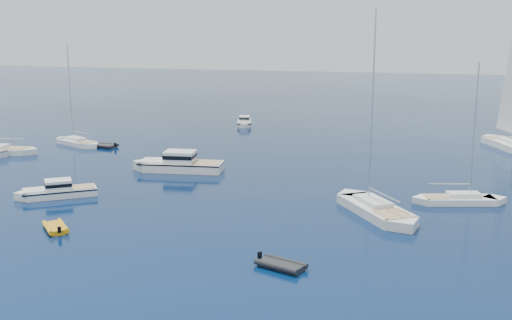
{
  "coord_description": "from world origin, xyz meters",
  "views": [
    {
      "loc": [
        16.51,
        -33.14,
        14.9
      ],
      "look_at": [
        -1.15,
        25.17,
        2.2
      ],
      "focal_mm": 43.37,
      "sensor_mm": 36.0,
      "label": 1
    }
  ],
  "objects": [
    {
      "name": "ground",
      "position": [
        0.0,
        0.0,
        0.0
      ],
      "size": [
        400.0,
        400.0,
        0.0
      ],
      "primitive_type": "plane",
      "color": "navy",
      "rests_on": "ground"
    },
    {
      "name": "motor_cruiser_left",
      "position": [
        -16.91,
        14.09,
        0.0
      ],
      "size": [
        7.59,
        6.66,
        2.04
      ],
      "primitive_type": null,
      "rotation": [
        0.0,
        0.0,
        2.23
      ],
      "color": "silver",
      "rests_on": "ground"
    },
    {
      "name": "motor_cruiser_centre",
      "position": [
        -10.65,
        27.3,
        0.0
      ],
      "size": [
        11.1,
        4.86,
        2.82
      ],
      "primitive_type": null,
      "rotation": [
        0.0,
        0.0,
        1.72
      ],
      "color": "silver",
      "rests_on": "ground"
    },
    {
      "name": "motor_cruiser_horizon",
      "position": [
        -14.03,
        61.21,
        0.0
      ],
      "size": [
        4.2,
        7.59,
        1.91
      ],
      "primitive_type": null,
      "rotation": [
        0.0,
        0.0,
        3.43
      ],
      "color": "silver",
      "rests_on": "ground"
    },
    {
      "name": "sailboat_mid_r",
      "position": [
        11.69,
        17.08,
        0.0
      ],
      "size": [
        9.33,
        11.43,
        17.38
      ],
      "primitive_type": null,
      "rotation": [
        0.0,
        0.0,
        0.62
      ],
      "color": "silver",
      "rests_on": "ground"
    },
    {
      "name": "sailboat_centre",
      "position": [
        18.45,
        22.53,
        0.0
      ],
      "size": [
        9.04,
        4.69,
        12.87
      ],
      "primitive_type": null,
      "rotation": [
        0.0,
        0.0,
        5.0
      ],
      "color": "silver",
      "rests_on": "ground"
    },
    {
      "name": "sailboat_sails_r",
      "position": [
        25.14,
        52.19,
        0.0
      ],
      "size": [
        8.08,
        13.08,
        18.82
      ],
      "primitive_type": null,
      "rotation": [
        0.0,
        0.0,
        3.54
      ],
      "color": "white",
      "rests_on": "ground"
    },
    {
      "name": "sailboat_far_l",
      "position": [
        -30.09,
        37.88,
        0.0
      ],
      "size": [
        9.48,
        6.04,
        13.68
      ],
      "primitive_type": null,
      "rotation": [
        0.0,
        0.0,
        1.15
      ],
      "color": "white",
      "rests_on": "ground"
    },
    {
      "name": "tender_yellow",
      "position": [
        -11.25,
        5.6,
        0.0
      ],
      "size": [
        3.53,
        3.54,
        0.95
      ],
      "primitive_type": null,
      "rotation": [
        0.0,
        0.0,
        0.78
      ],
      "color": "orange",
      "rests_on": "ground"
    },
    {
      "name": "tender_grey_near",
      "position": [
        7.2,
        3.13,
        0.0
      ],
      "size": [
        3.79,
        2.87,
        0.95
      ],
      "primitive_type": null,
      "rotation": [
        0.0,
        0.0,
        4.38
      ],
      "color": "black",
      "rests_on": "ground"
    },
    {
      "name": "tender_grey_far",
      "position": [
        -26.04,
        37.4,
        0.0
      ],
      "size": [
        4.54,
        2.79,
        0.95
      ],
      "primitive_type": null,
      "rotation": [
        0.0,
        0.0,
        1.45
      ],
      "color": "black",
      "rests_on": "ground"
    }
  ]
}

